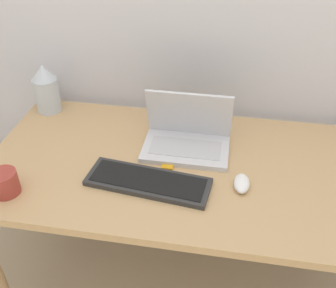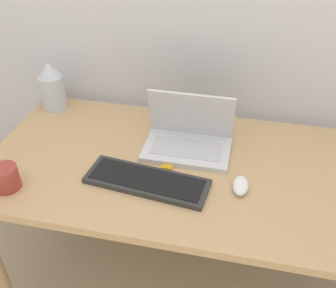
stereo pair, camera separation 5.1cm
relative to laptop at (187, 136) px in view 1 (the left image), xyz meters
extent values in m
cube|color=tan|center=(0.02, -0.11, -0.06)|extent=(1.47, 0.73, 0.03)
cylinder|color=tan|center=(-0.67, 0.20, -0.42)|extent=(0.05, 0.05, 0.68)
cube|color=silver|center=(0.00, -0.03, -0.04)|extent=(0.32, 0.21, 0.02)
cube|color=#B7B7BC|center=(0.00, -0.04, -0.03)|extent=(0.26, 0.12, 0.00)
cube|color=silver|center=(0.00, 0.05, 0.07)|extent=(0.32, 0.06, 0.20)
cube|color=black|center=(0.00, 0.06, 0.07)|extent=(0.28, 0.05, 0.17)
cube|color=#2D2D2D|center=(-0.10, -0.23, -0.04)|extent=(0.44, 0.19, 0.02)
cube|color=black|center=(-0.10, -0.23, -0.03)|extent=(0.40, 0.16, 0.00)
ellipsoid|color=white|center=(0.21, -0.20, -0.03)|extent=(0.05, 0.10, 0.03)
cylinder|color=silver|center=(-0.63, 0.17, 0.03)|extent=(0.10, 0.10, 0.15)
cone|color=silver|center=(-0.63, 0.17, 0.13)|extent=(0.10, 0.10, 0.06)
cube|color=orange|center=(-0.05, -0.12, -0.04)|extent=(0.04, 0.06, 0.01)
cylinder|color=#9E382D|center=(-0.56, -0.35, -0.01)|extent=(0.09, 0.09, 0.08)
camera|label=1|loc=(0.14, -1.21, 0.85)|focal=42.00mm
camera|label=2|loc=(0.19, -1.20, 0.85)|focal=42.00mm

